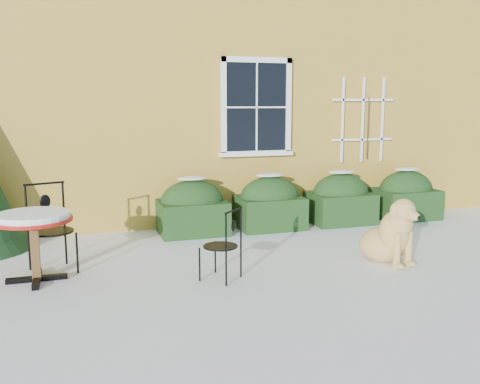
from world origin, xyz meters
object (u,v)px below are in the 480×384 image
object	(u,v)px
patio_chair_near	(223,244)
patio_chair_far	(51,228)
bistro_table	(33,224)
dog	(391,236)

from	to	relation	value
patio_chair_near	patio_chair_far	size ratio (longest dim) A/B	0.79
bistro_table	patio_chair_far	size ratio (longest dim) A/B	0.81
bistro_table	patio_chair_near	size ratio (longest dim) A/B	1.03
patio_chair_near	patio_chair_far	xyz separation A→B (m)	(-1.92, 0.96, 0.11)
bistro_table	patio_chair_far	bearing A→B (deg)	65.73
patio_chair_near	patio_chair_far	distance (m)	2.15
patio_chair_far	bistro_table	bearing A→B (deg)	-131.68
dog	patio_chair_near	bearing A→B (deg)	166.61
patio_chair_far	patio_chair_near	bearing A→B (deg)	-44.02
patio_chair_far	dog	world-z (taller)	patio_chair_far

